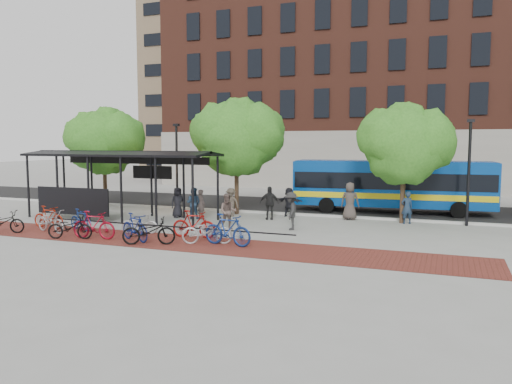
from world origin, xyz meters
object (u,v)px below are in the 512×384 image
(bike_10, at_px, (207,231))
(pedestrian_9, at_px, (291,211))
(bike_8, at_px, (149,231))
(bike_2, at_px, (51,221))
(pedestrian_0, at_px, (178,202))
(pedestrian_6, at_px, (350,201))
(pedestrian_4, at_px, (269,203))
(pedestrian_2, at_px, (193,203))
(bike_1, at_px, (49,217))
(bike_7, at_px, (135,227))
(lamp_post_left, at_px, (177,164))
(lamp_post_right, at_px, (469,169))
(bike_6, at_px, (140,223))
(bike_0, at_px, (3,222))
(pedestrian_5, at_px, (289,202))
(tree_c, at_px, (406,142))
(bus_shelter, at_px, (118,162))
(tree_b, at_px, (238,135))
(bike_3, at_px, (81,220))
(pedestrian_7, at_px, (407,208))
(bike_4, at_px, (70,227))
(bike_9, at_px, (194,224))
(bike_11, at_px, (228,230))
(bus, at_px, (391,183))
(pedestrian_3, at_px, (231,202))
(tree_a, at_px, (105,139))
(bike_5, at_px, (94,225))

(bike_10, bearing_deg, pedestrian_9, -49.18)
(bike_8, bearing_deg, bike_2, 59.80)
(pedestrian_0, distance_m, pedestrian_6, 9.14)
(pedestrian_4, bearing_deg, pedestrian_6, 9.11)
(pedestrian_2, bearing_deg, bike_1, 41.57)
(bike_7, height_order, pedestrian_9, pedestrian_9)
(lamp_post_left, distance_m, lamp_post_right, 16.00)
(bike_6, relative_size, bike_7, 0.88)
(bike_6, bearing_deg, pedestrian_0, -3.37)
(bike_0, bearing_deg, pedestrian_5, -68.79)
(bike_1, relative_size, bike_8, 0.83)
(tree_c, relative_size, bike_6, 3.53)
(bike_1, relative_size, bike_6, 1.04)
(bus_shelter, xyz_separation_m, tree_b, (5.23, 3.83, 1.46))
(bike_3, relative_size, pedestrian_0, 1.02)
(pedestrian_5, relative_size, pedestrian_7, 0.98)
(pedestrian_4, height_order, pedestrian_7, pedestrian_4)
(bike_3, xyz_separation_m, bike_4, (0.97, -1.79, -0.00))
(tree_b, height_order, bike_9, tree_b)
(lamp_post_right, height_order, pedestrian_5, lamp_post_right)
(bike_6, distance_m, pedestrian_5, 8.59)
(bike_3, distance_m, pedestrian_7, 15.60)
(bus_shelter, bearing_deg, pedestrian_0, 27.13)
(bike_3, height_order, pedestrian_6, pedestrian_6)
(bike_11, bearing_deg, pedestrian_9, -8.58)
(lamp_post_left, height_order, pedestrian_4, lamp_post_left)
(bus, relative_size, pedestrian_7, 6.89)
(pedestrian_0, height_order, pedestrian_4, pedestrian_4)
(bus_shelter, xyz_separation_m, pedestrian_4, (7.54, 2.52, -2.13))
(pedestrian_0, xyz_separation_m, pedestrian_9, (6.81, -1.47, 0.07))
(pedestrian_5, bearing_deg, pedestrian_3, 33.06)
(bike_3, bearing_deg, pedestrian_5, -27.49)
(bike_1, relative_size, bike_10, 0.87)
(bike_3, xyz_separation_m, bike_9, (5.65, 0.32, 0.08))
(tree_a, relative_size, bike_8, 2.96)
(bike_8, bearing_deg, pedestrian_4, -38.54)
(pedestrian_3, bearing_deg, bike_10, -62.63)
(bike_0, height_order, pedestrian_7, pedestrian_7)
(tree_c, bearing_deg, bus, 105.73)
(bike_5, bearing_deg, lamp_post_right, -64.26)
(lamp_post_left, relative_size, bike_8, 2.46)
(bus_shelter, bearing_deg, pedestrian_2, 20.04)
(lamp_post_left, relative_size, bike_11, 2.47)
(bus, distance_m, bike_0, 20.14)
(bike_8, distance_m, bike_10, 2.29)
(bike_1, bearing_deg, lamp_post_right, -66.61)
(bike_6, height_order, bike_11, bike_11)
(bike_0, xyz_separation_m, pedestrian_0, (4.87, 6.92, 0.31))
(tree_c, xyz_separation_m, pedestrian_9, (-4.69, -3.91, -3.18))
(tree_b, bearing_deg, pedestrian_5, 0.40)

